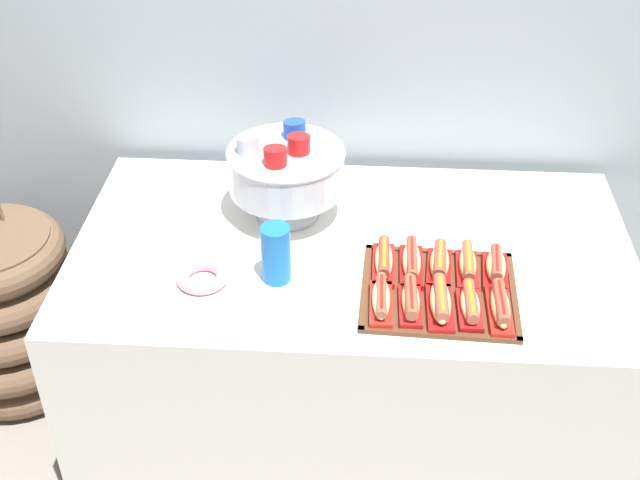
{
  "coord_description": "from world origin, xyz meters",
  "views": [
    {
      "loc": [
        0.03,
        -1.92,
        2.14
      ],
      "look_at": [
        -0.09,
        -0.02,
        0.77
      ],
      "focal_mm": 46.92,
      "sensor_mm": 36.0,
      "label": 1
    }
  ],
  "objects_px": {
    "serving_tray": "(439,292)",
    "cup_stack": "(276,254)",
    "buffet_table": "(350,337)",
    "hot_dog_1": "(411,301)",
    "punch_bowl": "(286,169)",
    "floor_vase": "(8,311)",
    "hot_dog_4": "(500,307)",
    "hot_dog_6": "(412,262)",
    "donut": "(202,277)",
    "hot_dog_3": "(470,305)",
    "hot_dog_7": "(439,263)",
    "hot_dog_2": "(440,302)",
    "hot_dog_9": "(496,267)",
    "hot_dog_5": "(384,261)",
    "hot_dog_0": "(381,300)",
    "hot_dog_8": "(468,265)"
  },
  "relations": [
    {
      "from": "floor_vase",
      "to": "hot_dog_3",
      "type": "relative_size",
      "value": 7.48
    },
    {
      "from": "floor_vase",
      "to": "hot_dog_7",
      "type": "distance_m",
      "value": 1.51
    },
    {
      "from": "floor_vase",
      "to": "hot_dog_9",
      "type": "height_order",
      "value": "floor_vase"
    },
    {
      "from": "buffet_table",
      "to": "hot_dog_1",
      "type": "relative_size",
      "value": 9.7
    },
    {
      "from": "hot_dog_2",
      "to": "hot_dog_8",
      "type": "height_order",
      "value": "hot_dog_2"
    },
    {
      "from": "hot_dog_0",
      "to": "hot_dog_2",
      "type": "relative_size",
      "value": 0.95
    },
    {
      "from": "punch_bowl",
      "to": "floor_vase",
      "type": "bearing_deg",
      "value": 178.86
    },
    {
      "from": "donut",
      "to": "hot_dog_6",
      "type": "bearing_deg",
      "value": 7.91
    },
    {
      "from": "hot_dog_0",
      "to": "hot_dog_1",
      "type": "relative_size",
      "value": 1.07
    },
    {
      "from": "hot_dog_9",
      "to": "hot_dog_5",
      "type": "bearing_deg",
      "value": 177.91
    },
    {
      "from": "serving_tray",
      "to": "cup_stack",
      "type": "relative_size",
      "value": 2.52
    },
    {
      "from": "hot_dog_4",
      "to": "hot_dog_5",
      "type": "relative_size",
      "value": 0.99
    },
    {
      "from": "floor_vase",
      "to": "punch_bowl",
      "type": "distance_m",
      "value": 1.14
    },
    {
      "from": "hot_dog_0",
      "to": "hot_dog_6",
      "type": "distance_m",
      "value": 0.18
    },
    {
      "from": "hot_dog_2",
      "to": "hot_dog_4",
      "type": "distance_m",
      "value": 0.15
    },
    {
      "from": "hot_dog_2",
      "to": "hot_dog_8",
      "type": "xyz_separation_m",
      "value": [
        0.08,
        0.16,
        -0.0
      ]
    },
    {
      "from": "punch_bowl",
      "to": "cup_stack",
      "type": "distance_m",
      "value": 0.32
    },
    {
      "from": "hot_dog_4",
      "to": "hot_dog_9",
      "type": "relative_size",
      "value": 1.13
    },
    {
      "from": "hot_dog_4",
      "to": "hot_dog_6",
      "type": "xyz_separation_m",
      "value": [
        -0.22,
        0.17,
        -0.0
      ]
    },
    {
      "from": "hot_dog_0",
      "to": "hot_dog_4",
      "type": "relative_size",
      "value": 0.96
    },
    {
      "from": "buffet_table",
      "to": "hot_dog_6",
      "type": "bearing_deg",
      "value": -34.52
    },
    {
      "from": "cup_stack",
      "to": "hot_dog_8",
      "type": "bearing_deg",
      "value": 5.03
    },
    {
      "from": "hot_dog_0",
      "to": "punch_bowl",
      "type": "height_order",
      "value": "punch_bowl"
    },
    {
      "from": "hot_dog_0",
      "to": "punch_bowl",
      "type": "bearing_deg",
      "value": 124.02
    },
    {
      "from": "hot_dog_9",
      "to": "donut",
      "type": "bearing_deg",
      "value": -174.94
    },
    {
      "from": "hot_dog_8",
      "to": "hot_dog_4",
      "type": "bearing_deg",
      "value": -67.65
    },
    {
      "from": "hot_dog_1",
      "to": "hot_dog_3",
      "type": "xyz_separation_m",
      "value": [
        0.15,
        -0.01,
        -0.0
      ]
    },
    {
      "from": "hot_dog_1",
      "to": "cup_stack",
      "type": "height_order",
      "value": "cup_stack"
    },
    {
      "from": "hot_dog_1",
      "to": "hot_dog_4",
      "type": "relative_size",
      "value": 0.9
    },
    {
      "from": "hot_dog_7",
      "to": "punch_bowl",
      "type": "distance_m",
      "value": 0.53
    },
    {
      "from": "buffet_table",
      "to": "hot_dog_2",
      "type": "distance_m",
      "value": 0.53
    },
    {
      "from": "hot_dog_4",
      "to": "hot_dog_6",
      "type": "height_order",
      "value": "hot_dog_4"
    },
    {
      "from": "hot_dog_3",
      "to": "hot_dog_7",
      "type": "xyz_separation_m",
      "value": [
        -0.07,
        0.17,
        0.0
      ]
    },
    {
      "from": "hot_dog_2",
      "to": "hot_dog_8",
      "type": "distance_m",
      "value": 0.18
    },
    {
      "from": "floor_vase",
      "to": "hot_dog_4",
      "type": "relative_size",
      "value": 6.49
    },
    {
      "from": "cup_stack",
      "to": "hot_dog_0",
      "type": "bearing_deg",
      "value": -21.69
    },
    {
      "from": "hot_dog_4",
      "to": "punch_bowl",
      "type": "distance_m",
      "value": 0.74
    },
    {
      "from": "floor_vase",
      "to": "hot_dog_9",
      "type": "relative_size",
      "value": 7.36
    },
    {
      "from": "hot_dog_3",
      "to": "hot_dog_5",
      "type": "xyz_separation_m",
      "value": [
        -0.22,
        0.17,
        -0.0
      ]
    },
    {
      "from": "hot_dog_5",
      "to": "hot_dog_7",
      "type": "relative_size",
      "value": 1.08
    },
    {
      "from": "buffet_table",
      "to": "serving_tray",
      "type": "relative_size",
      "value": 3.81
    },
    {
      "from": "hot_dog_5",
      "to": "punch_bowl",
      "type": "bearing_deg",
      "value": 138.57
    },
    {
      "from": "hot_dog_3",
      "to": "hot_dog_8",
      "type": "relative_size",
      "value": 0.95
    },
    {
      "from": "hot_dog_5",
      "to": "hot_dog_9",
      "type": "xyz_separation_m",
      "value": [
        0.3,
        -0.01,
        0.0
      ]
    },
    {
      "from": "hot_dog_1",
      "to": "hot_dog_9",
      "type": "distance_m",
      "value": 0.28
    },
    {
      "from": "serving_tray",
      "to": "hot_dog_2",
      "type": "distance_m",
      "value": 0.09
    },
    {
      "from": "hot_dog_1",
      "to": "hot_dog_6",
      "type": "relative_size",
      "value": 0.91
    },
    {
      "from": "hot_dog_6",
      "to": "hot_dog_9",
      "type": "height_order",
      "value": "hot_dog_9"
    },
    {
      "from": "hot_dog_1",
      "to": "hot_dog_8",
      "type": "relative_size",
      "value": 0.99
    },
    {
      "from": "buffet_table",
      "to": "punch_bowl",
      "type": "distance_m",
      "value": 0.57
    }
  ]
}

